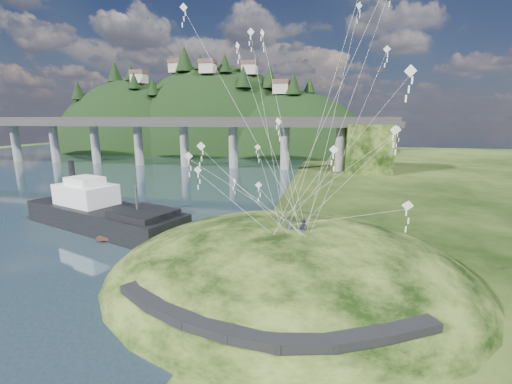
# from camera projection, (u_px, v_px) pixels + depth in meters

# --- Properties ---
(ground) EXTENTS (320.00, 320.00, 0.00)m
(ground) POSITION_uv_depth(u_px,v_px,m) (202.00, 274.00, 32.72)
(ground) COLOR black
(ground) RESTS_ON ground
(grass_hill) EXTENTS (36.00, 32.00, 13.00)m
(grass_hill) POSITION_uv_depth(u_px,v_px,m) (288.00, 287.00, 33.33)
(grass_hill) COLOR black
(grass_hill) RESTS_ON ground
(footpath) EXTENTS (22.29, 5.84, 0.83)m
(footpath) POSITION_uv_depth(u_px,v_px,m) (258.00, 323.00, 21.46)
(footpath) COLOR black
(footpath) RESTS_ON ground
(bridge) EXTENTS (160.00, 11.00, 15.00)m
(bridge) POSITION_uv_depth(u_px,v_px,m) (201.00, 135.00, 103.03)
(bridge) COLOR #2D2B2B
(bridge) RESTS_ON ground
(far_ridge) EXTENTS (153.00, 70.00, 94.50)m
(far_ridge) POSITION_uv_depth(u_px,v_px,m) (208.00, 166.00, 159.94)
(far_ridge) COLOR black
(far_ridge) RESTS_ON ground
(work_barge) EXTENTS (26.10, 14.80, 8.83)m
(work_barge) POSITION_uv_depth(u_px,v_px,m) (101.00, 212.00, 46.23)
(work_barge) COLOR black
(work_barge) RESTS_ON ground
(wooden_dock) EXTENTS (15.87, 4.22, 1.12)m
(wooden_dock) POSITION_uv_depth(u_px,v_px,m) (163.00, 238.00, 41.31)
(wooden_dock) COLOR #321D14
(wooden_dock) RESTS_ON ground
(kite_flyers) EXTENTS (2.08, 0.97, 1.96)m
(kite_flyers) POSITION_uv_depth(u_px,v_px,m) (299.00, 219.00, 30.24)
(kite_flyers) COLOR #272934
(kite_flyers) RESTS_ON ground
(kite_swarm) EXTENTS (21.32, 15.52, 20.28)m
(kite_swarm) POSITION_uv_depth(u_px,v_px,m) (290.00, 97.00, 31.67)
(kite_swarm) COLOR white
(kite_swarm) RESTS_ON ground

